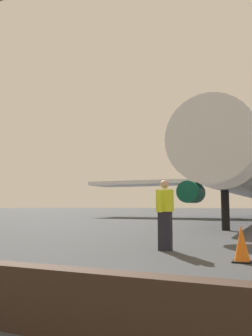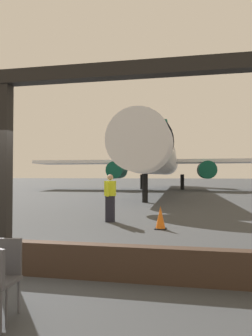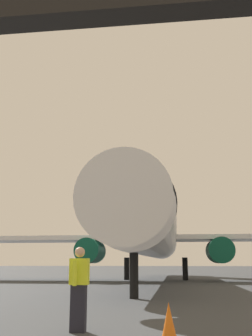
# 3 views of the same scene
# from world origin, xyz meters

# --- Properties ---
(ground_plane) EXTENTS (220.00, 220.00, 0.00)m
(ground_plane) POSITION_xyz_m (0.00, 40.00, 0.00)
(ground_plane) COLOR #383A3D
(airplane) EXTENTS (30.36, 35.11, 10.37)m
(airplane) POSITION_xyz_m (0.88, 27.59, 3.56)
(airplane) COLOR silver
(airplane) RESTS_ON ground
(ground_crew_worker) EXTENTS (0.40, 0.56, 1.74)m
(ground_crew_worker) POSITION_xyz_m (0.52, 5.81, 0.90)
(ground_crew_worker) COLOR black
(ground_crew_worker) RESTS_ON ground
(traffic_cone) EXTENTS (0.36, 0.36, 0.72)m
(traffic_cone) POSITION_xyz_m (2.44, 4.68, 0.34)
(traffic_cone) COLOR orange
(traffic_cone) RESTS_ON ground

